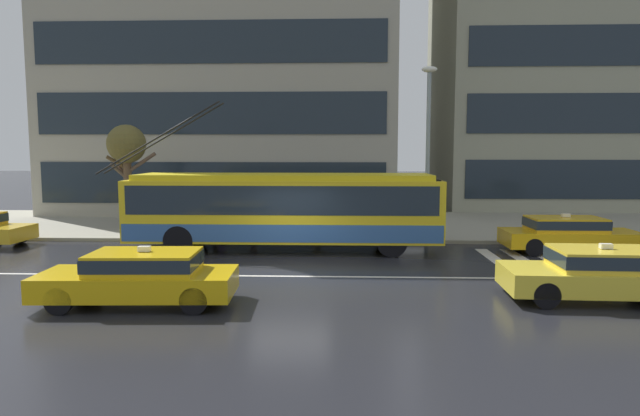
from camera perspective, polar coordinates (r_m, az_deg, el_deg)
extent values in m
plane|color=black|center=(17.20, -3.17, -6.17)|extent=(160.00, 160.00, 0.00)
cube|color=gray|center=(26.59, -1.22, -1.70)|extent=(80.00, 10.00, 0.14)
cube|color=beige|center=(19.08, 17.90, -5.23)|extent=(0.44, 4.40, 0.01)
cube|color=beige|center=(19.34, 20.48, -5.17)|extent=(0.44, 4.40, 0.01)
cube|color=beige|center=(19.64, 22.99, -5.11)|extent=(0.44, 4.40, 0.01)
cube|color=beige|center=(19.98, 25.41, -5.03)|extent=(0.44, 4.40, 0.01)
cube|color=beige|center=(20.35, 27.75, -4.95)|extent=(0.44, 4.40, 0.01)
cube|color=silver|center=(16.03, -3.58, -7.06)|extent=(72.00, 0.14, 0.01)
cube|color=yellow|center=(19.92, -3.70, -0.15)|extent=(11.14, 2.60, 2.16)
cube|color=yellow|center=(19.83, -3.72, 3.25)|extent=(10.47, 2.34, 0.20)
cube|color=#1E2833|center=(19.88, -3.71, 1.09)|extent=(10.69, 2.62, 1.00)
cube|color=#335D9B|center=(20.01, -3.69, -2.12)|extent=(11.03, 2.63, 0.61)
cube|color=#1E2833|center=(20.10, 12.14, 1.02)|extent=(0.13, 2.24, 1.08)
cube|color=black|center=(20.03, 11.75, 2.59)|extent=(0.17, 1.94, 0.28)
cylinder|color=black|center=(21.08, -15.95, 6.94)|extent=(4.54, 0.08, 2.61)
cylinder|color=black|center=(20.42, -16.55, 6.96)|extent=(4.54, 0.08, 2.61)
cylinder|color=black|center=(21.14, 6.89, -2.50)|extent=(1.04, 0.30, 1.04)
cylinder|color=black|center=(18.93, 7.47, -3.49)|extent=(1.04, 0.30, 1.04)
cylinder|color=black|center=(21.78, -12.75, -2.35)|extent=(1.04, 0.30, 1.04)
cylinder|color=black|center=(19.64, -14.42, -3.29)|extent=(1.04, 0.30, 1.04)
cube|color=yellow|center=(21.53, 24.48, -2.87)|extent=(4.66, 1.81, 0.55)
cube|color=yellow|center=(21.39, 24.08, -1.52)|extent=(2.52, 1.55, 0.48)
cube|color=#1E2833|center=(21.39, 24.08, -1.45)|extent=(2.57, 1.57, 0.31)
cube|color=silver|center=(21.36, 24.11, -0.69)|extent=(0.28, 0.16, 0.12)
cylinder|color=black|center=(22.90, 27.26, -3.00)|extent=(0.62, 0.20, 0.62)
cylinder|color=black|center=(21.49, 29.06, -3.64)|extent=(0.62, 0.20, 0.62)
cylinder|color=black|center=(21.77, 19.92, -3.13)|extent=(0.62, 0.20, 0.62)
cylinder|color=black|center=(20.29, 21.29, -3.82)|extent=(0.62, 0.20, 0.62)
cube|color=gold|center=(13.72, -18.37, -7.43)|extent=(4.59, 1.98, 0.55)
cube|color=gold|center=(13.56, -17.71, -5.34)|extent=(2.51, 1.64, 0.48)
cube|color=#1E2833|center=(13.56, -17.72, -5.24)|extent=(2.55, 1.66, 0.31)
cube|color=silver|center=(13.51, -17.76, -4.05)|extent=(0.29, 0.17, 0.12)
cylinder|color=black|center=(13.60, -25.43, -8.68)|extent=(0.63, 0.23, 0.62)
cylinder|color=black|center=(15.00, -22.87, -7.24)|extent=(0.63, 0.23, 0.62)
cylinder|color=black|center=(12.65, -12.94, -9.34)|extent=(0.63, 0.23, 0.62)
cylinder|color=black|center=(14.14, -11.54, -7.67)|extent=(0.63, 0.23, 0.62)
cube|color=yellow|center=(14.98, 26.75, -6.65)|extent=(4.44, 1.99, 0.55)
cube|color=yellow|center=(14.95, 27.46, -4.70)|extent=(2.42, 1.66, 0.48)
cube|color=#1E2833|center=(14.95, 27.47, -4.61)|extent=(2.46, 1.68, 0.31)
cube|color=silver|center=(14.90, 27.52, -3.52)|extent=(0.29, 0.17, 0.12)
cylinder|color=black|center=(13.78, 22.40, -8.37)|extent=(0.63, 0.22, 0.62)
cylinder|color=black|center=(15.30, 20.49, -6.89)|extent=(0.63, 0.22, 0.62)
cylinder|color=black|center=(24.59, -28.66, -2.50)|extent=(0.63, 0.23, 0.62)
cylinder|color=brown|center=(22.65, -0.54, -1.76)|extent=(0.14, 0.14, 0.86)
cylinder|color=brown|center=(22.64, -0.14, -1.76)|extent=(0.14, 0.14, 0.86)
cylinder|color=navy|center=(22.56, -0.34, 0.02)|extent=(0.37, 0.37, 0.56)
sphere|color=tan|center=(22.52, -0.34, 1.00)|extent=(0.22, 0.22, 0.22)
cone|color=red|center=(22.49, -0.04, 1.74)|extent=(1.36, 1.36, 0.27)
cylinder|color=#333333|center=(22.54, -0.04, 0.47)|extent=(0.02, 0.02, 0.73)
cylinder|color=black|center=(22.71, -10.75, -1.80)|extent=(0.14, 0.14, 0.89)
cylinder|color=black|center=(22.85, -10.93, -1.76)|extent=(0.14, 0.14, 0.89)
cylinder|color=maroon|center=(22.69, -10.88, 0.12)|extent=(0.51, 0.51, 0.62)
sphere|color=tan|center=(22.65, -10.90, 1.16)|extent=(0.21, 0.21, 0.21)
cone|color=#D82A65|center=(22.53, -10.77, 1.86)|extent=(1.28, 1.28, 0.28)
cylinder|color=#333333|center=(22.57, -10.75, 0.55)|extent=(0.02, 0.02, 0.76)
cylinder|color=#5A4A4E|center=(22.47, -7.07, -1.85)|extent=(0.14, 0.14, 0.87)
cylinder|color=#5A4A4E|center=(22.37, -6.75, -1.88)|extent=(0.14, 0.14, 0.87)
cylinder|color=#34342D|center=(22.33, -6.93, 0.03)|extent=(0.49, 0.49, 0.61)
sphere|color=tan|center=(22.30, -6.95, 1.09)|extent=(0.22, 0.22, 0.22)
cylinder|color=navy|center=(23.94, -10.34, -1.45)|extent=(0.14, 0.14, 0.85)
cylinder|color=navy|center=(24.02, -10.00, -1.42)|extent=(0.14, 0.14, 0.85)
cylinder|color=gray|center=(23.90, -10.20, 0.25)|extent=(0.51, 0.51, 0.57)
sphere|color=#DDAF62|center=(23.86, -10.22, 1.18)|extent=(0.21, 0.21, 0.21)
cone|color=red|center=(23.90, -9.97, 1.87)|extent=(1.24, 1.24, 0.26)
cylinder|color=#333333|center=(23.94, -9.95, 0.69)|extent=(0.02, 0.02, 0.73)
cylinder|color=#87959B|center=(21.97, 11.10, 5.23)|extent=(0.16, 0.16, 6.47)
ellipsoid|color=silver|center=(22.19, 11.28, 13.92)|extent=(0.60, 0.32, 0.24)
cylinder|color=brown|center=(26.13, -19.26, 1.49)|extent=(0.36, 0.36, 3.17)
cylinder|color=brown|center=(25.83, -18.04, 4.47)|extent=(1.36, 0.16, 0.97)
cylinder|color=brown|center=(26.58, -19.73, 3.42)|extent=(0.90, 0.98, 0.86)
cylinder|color=brown|center=(26.17, -20.10, 3.60)|extent=(0.85, 0.25, 0.79)
cylinder|color=brown|center=(26.14, -20.29, 4.42)|extent=(0.96, 0.34, 0.68)
sphere|color=brown|center=(26.06, -19.43, 6.28)|extent=(1.71, 1.71, 1.71)
cube|color=#9E9B8B|center=(36.77, -8.72, 16.99)|extent=(19.16, 14.42, 21.38)
cube|color=#1E2833|center=(29.05, -11.16, 2.59)|extent=(18.01, 0.06, 2.14)
cube|color=#1E2833|center=(29.07, -11.30, 9.61)|extent=(18.01, 0.06, 2.14)
cube|color=#1E2833|center=(29.52, -11.45, 16.53)|extent=(18.01, 0.06, 2.14)
cube|color=gray|center=(41.08, 28.55, 15.57)|extent=(22.42, 10.38, 21.94)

